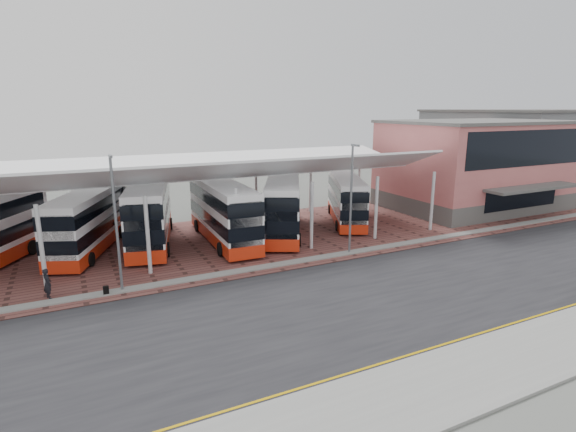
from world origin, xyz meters
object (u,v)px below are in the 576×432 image
(bus_1, at_px, (88,222))
(bus_3, at_px, (223,212))
(terminal, at_px, (475,164))
(bus_4, at_px, (283,206))
(bus_2, at_px, (150,213))
(bus_5, at_px, (346,200))
(pedestrian, at_px, (47,284))

(bus_1, relative_size, bus_3, 0.95)
(terminal, relative_size, bus_4, 1.61)
(bus_2, height_order, bus_3, bus_2)
(bus_1, height_order, bus_5, bus_1)
(bus_3, relative_size, bus_4, 1.01)
(terminal, bearing_deg, bus_5, 178.92)
(terminal, xyz_separation_m, bus_1, (-38.22, 1.33, -2.38))
(bus_2, distance_m, bus_3, 5.68)
(bus_3, relative_size, pedestrian, 6.55)
(bus_4, distance_m, bus_5, 7.10)
(bus_4, height_order, pedestrian, bus_4)
(bus_5, bearing_deg, bus_4, -146.00)
(terminal, bearing_deg, bus_4, -178.23)
(bus_3, bearing_deg, bus_1, 170.81)
(bus_4, xyz_separation_m, bus_5, (7.02, 1.02, -0.25))
(terminal, height_order, bus_5, terminal)
(bus_2, height_order, pedestrian, bus_2)
(bus_3, xyz_separation_m, bus_4, (5.28, -0.11, -0.00))
(bus_2, relative_size, bus_4, 1.06)
(bus_5, relative_size, pedestrian, 5.83)
(bus_2, relative_size, bus_5, 1.18)
(terminal, distance_m, bus_4, 23.24)
(pedestrian, bearing_deg, bus_3, -84.05)
(pedestrian, bearing_deg, bus_2, -61.62)
(terminal, relative_size, bus_3, 1.59)
(bus_1, xyz_separation_m, bus_4, (15.10, -2.04, 0.14))
(bus_1, bearing_deg, bus_5, 19.63)
(bus_3, relative_size, bus_5, 1.12)
(bus_3, bearing_deg, terminal, 3.11)
(bus_3, bearing_deg, bus_5, 6.11)
(bus_3, bearing_deg, pedestrian, -150.91)
(terminal, height_order, bus_2, terminal)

